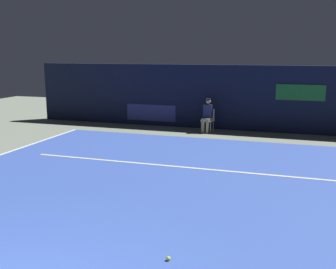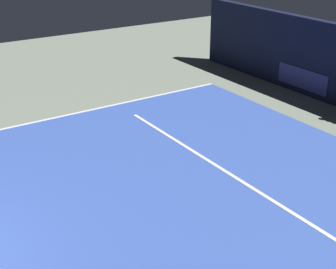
{
  "view_description": "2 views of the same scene",
  "coord_description": "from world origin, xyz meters",
  "views": [
    {
      "loc": [
        3.28,
        -3.16,
        3.09
      ],
      "look_at": [
        0.19,
        6.23,
        1.1
      ],
      "focal_mm": 43.64,
      "sensor_mm": 36.0,
      "label": 1
    },
    {
      "loc": [
        8.24,
        0.21,
        5.69
      ],
      "look_at": [
        -0.54,
        5.99,
        1.01
      ],
      "focal_mm": 52.47,
      "sensor_mm": 36.0,
      "label": 2
    }
  ],
  "objects": [
    {
      "name": "back_wall",
      "position": [
        -0.0,
        13.21,
        1.3
      ],
      "size": [
        16.09,
        0.33,
        2.6
      ],
      "color": "#141933",
      "rests_on": "ground"
    },
    {
      "name": "tennis_ball",
      "position": [
        1.52,
        2.21,
        0.05
      ],
      "size": [
        0.07,
        0.07,
        0.07
      ],
      "primitive_type": "sphere",
      "color": "#CCE033",
      "rests_on": "court_surface"
    },
    {
      "name": "ground_plane",
      "position": [
        0.0,
        5.05,
        0.0
      ],
      "size": [
        32.33,
        32.33,
        0.0
      ],
      "primitive_type": "plane",
      "color": "gray"
    },
    {
      "name": "line_service",
      "position": [
        0.0,
        7.17,
        0.01
      ],
      "size": [
        8.47,
        0.1,
        0.01
      ],
      "primitive_type": "cube",
      "color": "white",
      "rests_on": "court_surface"
    },
    {
      "name": "line_judge_on_chair",
      "position": [
        -0.19,
        12.34,
        0.69
      ],
      "size": [
        0.49,
        0.56,
        1.32
      ],
      "color": "white",
      "rests_on": "ground"
    },
    {
      "name": "court_surface",
      "position": [
        0.0,
        5.05,
        0.01
      ],
      "size": [
        10.86,
        12.1,
        0.01
      ],
      "primitive_type": "cube",
      "color": "#3856B2",
      "rests_on": "ground"
    }
  ]
}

